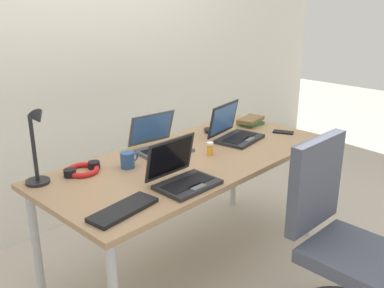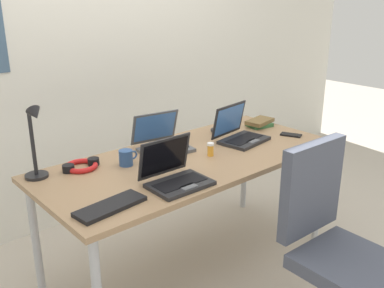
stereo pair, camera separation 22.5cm
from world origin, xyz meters
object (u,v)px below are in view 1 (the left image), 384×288
laptop_by_keyboard (160,144)px  office_chair (339,252)px  desk_lamp (37,148)px  pill_bottle (210,149)px  computer_mouse (208,130)px  coffee_mug (128,160)px  external_keyboard (123,210)px  laptop_near_mouse (182,176)px  laptop_back_right (234,132)px  headphones (82,170)px  cell_phone (283,132)px  book_stack (250,121)px

laptop_by_keyboard → office_chair: 1.17m
desk_lamp → pill_bottle: size_ratio=5.07×
computer_mouse → coffee_mug: 0.78m
external_keyboard → computer_mouse: bearing=17.6°
laptop_near_mouse → laptop_back_right: 0.77m
laptop_near_mouse → laptop_back_right: laptop_back_right is taller
laptop_back_right → headphones: laptop_back_right is taller
laptop_near_mouse → cell_phone: bearing=5.0°
pill_bottle → external_keyboard: bearing=-166.6°
laptop_by_keyboard → pill_bottle: 0.31m
external_keyboard → book_stack: bearing=8.8°
laptop_near_mouse → laptop_by_keyboard: (0.26, 0.44, -0.00)m
laptop_near_mouse → coffee_mug: 0.37m
external_keyboard → cell_phone: size_ratio=2.43×
cell_phone → book_stack: 0.28m
desk_lamp → external_keyboard: size_ratio=1.21×
laptop_near_mouse → pill_bottle: size_ratio=3.89×
desk_lamp → external_keyboard: 0.56m
external_keyboard → computer_mouse: 1.21m
office_chair → pill_bottle: bearing=96.1°
desk_lamp → cell_phone: size_ratio=2.94×
laptop_back_right → book_stack: bearing=19.6°
desk_lamp → office_chair: desk_lamp is taller
laptop_back_right → office_chair: (-0.24, -0.88, -0.39)m
external_keyboard → book_stack: book_stack is taller
laptop_near_mouse → cell_phone: laptop_near_mouse is taller
desk_lamp → headphones: size_ratio=1.87×
laptop_by_keyboard → coffee_mug: bearing=-167.0°
laptop_near_mouse → pill_bottle: bearing=23.0°
computer_mouse → desk_lamp: bearing=-151.1°
computer_mouse → coffee_mug: bearing=-142.2°
desk_lamp → book_stack: (1.56, -0.13, -0.17)m
laptop_near_mouse → computer_mouse: (0.72, 0.47, -0.03)m
cell_phone → computer_mouse: bearing=108.5°
cell_phone → book_stack: bearing=65.8°
laptop_by_keyboard → headphones: laptop_by_keyboard is taller
office_chair → cell_phone: bearing=51.5°
laptop_back_right → laptop_by_keyboard: 0.51m
pill_bottle → book_stack: 0.70m
headphones → coffee_mug: (0.21, -0.12, 0.03)m
laptop_back_right → book_stack: (0.34, 0.12, -0.02)m
book_stack → office_chair: size_ratio=0.23×
coffee_mug → laptop_near_mouse: bearing=-82.5°
laptop_by_keyboard → headphones: size_ratio=1.59×
desk_lamp → headphones: 0.29m
headphones → computer_mouse: bearing=-1.3°
laptop_near_mouse → book_stack: 1.13m
laptop_back_right → pill_bottle: laptop_back_right is taller
laptop_back_right → coffee_mug: bearing=171.2°
desk_lamp → laptop_back_right: 1.26m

